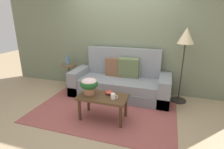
{
  "coord_description": "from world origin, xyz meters",
  "views": [
    {
      "loc": [
        1.13,
        -2.94,
        1.82
      ],
      "look_at": [
        0.09,
        0.31,
        0.7
      ],
      "focal_mm": 28.64,
      "sensor_mm": 36.0,
      "label": 1
    }
  ],
  "objects_px": {
    "coffee_table": "(103,100)",
    "side_table": "(69,72)",
    "coffee_mug": "(113,96)",
    "snack_bowl": "(109,92)",
    "table_vase": "(68,61)",
    "potted_plant": "(89,85)",
    "couch": "(120,82)",
    "floor_lamp": "(185,43)"
  },
  "relations": [
    {
      "from": "couch",
      "to": "potted_plant",
      "type": "height_order",
      "value": "couch"
    },
    {
      "from": "coffee_table",
      "to": "side_table",
      "type": "bearing_deg",
      "value": 139.33
    },
    {
      "from": "couch",
      "to": "floor_lamp",
      "type": "bearing_deg",
      "value": 3.86
    },
    {
      "from": "potted_plant",
      "to": "side_table",
      "type": "bearing_deg",
      "value": 133.46
    },
    {
      "from": "table_vase",
      "to": "coffee_mug",
      "type": "bearing_deg",
      "value": -37.71
    },
    {
      "from": "floor_lamp",
      "to": "coffee_mug",
      "type": "height_order",
      "value": "floor_lamp"
    },
    {
      "from": "snack_bowl",
      "to": "coffee_table",
      "type": "bearing_deg",
      "value": -130.01
    },
    {
      "from": "coffee_table",
      "to": "coffee_mug",
      "type": "bearing_deg",
      "value": -17.23
    },
    {
      "from": "floor_lamp",
      "to": "couch",
      "type": "bearing_deg",
      "value": -176.14
    },
    {
      "from": "coffee_mug",
      "to": "table_vase",
      "type": "bearing_deg",
      "value": 142.29
    },
    {
      "from": "coffee_table",
      "to": "floor_lamp",
      "type": "distance_m",
      "value": 2.02
    },
    {
      "from": "couch",
      "to": "side_table",
      "type": "height_order",
      "value": "couch"
    },
    {
      "from": "couch",
      "to": "table_vase",
      "type": "distance_m",
      "value": 1.49
    },
    {
      "from": "side_table",
      "to": "potted_plant",
      "type": "distance_m",
      "value": 1.69
    },
    {
      "from": "side_table",
      "to": "floor_lamp",
      "type": "distance_m",
      "value": 2.9
    },
    {
      "from": "couch",
      "to": "coffee_mug",
      "type": "height_order",
      "value": "couch"
    },
    {
      "from": "couch",
      "to": "coffee_mug",
      "type": "distance_m",
      "value": 1.2
    },
    {
      "from": "couch",
      "to": "potted_plant",
      "type": "xyz_separation_m",
      "value": [
        -0.28,
        -1.11,
        0.32
      ]
    },
    {
      "from": "table_vase",
      "to": "coffee_table",
      "type": "bearing_deg",
      "value": -40.14
    },
    {
      "from": "couch",
      "to": "table_vase",
      "type": "relative_size",
      "value": 8.35
    },
    {
      "from": "side_table",
      "to": "snack_bowl",
      "type": "distance_m",
      "value": 1.86
    },
    {
      "from": "coffee_table",
      "to": "side_table",
      "type": "relative_size",
      "value": 1.44
    },
    {
      "from": "potted_plant",
      "to": "couch",
      "type": "bearing_deg",
      "value": 75.91
    },
    {
      "from": "floor_lamp",
      "to": "potted_plant",
      "type": "relative_size",
      "value": 4.99
    },
    {
      "from": "side_table",
      "to": "snack_bowl",
      "type": "bearing_deg",
      "value": -36.64
    },
    {
      "from": "coffee_mug",
      "to": "coffee_table",
      "type": "bearing_deg",
      "value": 162.77
    },
    {
      "from": "potted_plant",
      "to": "table_vase",
      "type": "xyz_separation_m",
      "value": [
        -1.16,
        1.2,
        0.08
      ]
    },
    {
      "from": "couch",
      "to": "side_table",
      "type": "xyz_separation_m",
      "value": [
        -1.43,
        0.11,
        0.1
      ]
    },
    {
      "from": "floor_lamp",
      "to": "table_vase",
      "type": "height_order",
      "value": "floor_lamp"
    },
    {
      "from": "side_table",
      "to": "table_vase",
      "type": "bearing_deg",
      "value": -111.05
    },
    {
      "from": "couch",
      "to": "floor_lamp",
      "type": "distance_m",
      "value": 1.65
    },
    {
      "from": "potted_plant",
      "to": "table_vase",
      "type": "bearing_deg",
      "value": 134.02
    },
    {
      "from": "potted_plant",
      "to": "coffee_mug",
      "type": "height_order",
      "value": "potted_plant"
    },
    {
      "from": "floor_lamp",
      "to": "potted_plant",
      "type": "xyz_separation_m",
      "value": [
        -1.61,
        -1.2,
        -0.65
      ]
    },
    {
      "from": "side_table",
      "to": "floor_lamp",
      "type": "bearing_deg",
      "value": -0.39
    },
    {
      "from": "couch",
      "to": "coffee_mug",
      "type": "xyz_separation_m",
      "value": [
        0.2,
        -1.17,
        0.18
      ]
    },
    {
      "from": "floor_lamp",
      "to": "potted_plant",
      "type": "bearing_deg",
      "value": -143.37
    },
    {
      "from": "coffee_mug",
      "to": "potted_plant",
      "type": "bearing_deg",
      "value": 172.41
    },
    {
      "from": "coffee_table",
      "to": "snack_bowl",
      "type": "xyz_separation_m",
      "value": [
        0.08,
        0.1,
        0.11
      ]
    },
    {
      "from": "coffee_mug",
      "to": "table_vase",
      "type": "height_order",
      "value": "table_vase"
    },
    {
      "from": "couch",
      "to": "snack_bowl",
      "type": "relative_size",
      "value": 15.93
    },
    {
      "from": "coffee_table",
      "to": "side_table",
      "type": "distance_m",
      "value": 1.86
    }
  ]
}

